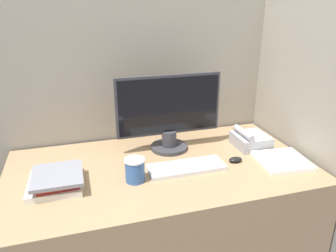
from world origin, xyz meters
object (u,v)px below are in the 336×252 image
(book_stack, at_px, (56,180))
(keyboard, at_px, (186,167))
(mouse, at_px, (235,160))
(monitor, at_px, (169,115))
(desk_telephone, at_px, (250,140))
(coffee_cup, at_px, (135,170))

(book_stack, bearing_deg, keyboard, -1.71)
(keyboard, xyz_separation_m, book_stack, (-0.60, 0.02, 0.02))
(mouse, xyz_separation_m, book_stack, (-0.87, 0.02, 0.02))
(monitor, height_order, keyboard, monitor)
(mouse, bearing_deg, desk_telephone, 41.76)
(keyboard, xyz_separation_m, mouse, (0.26, 0.00, 0.00))
(monitor, height_order, desk_telephone, monitor)
(desk_telephone, bearing_deg, mouse, -138.24)
(monitor, bearing_deg, coffee_cup, -130.91)
(book_stack, height_order, desk_telephone, desk_telephone)
(monitor, xyz_separation_m, book_stack, (-0.59, -0.23, -0.17))
(monitor, height_order, book_stack, monitor)
(keyboard, xyz_separation_m, desk_telephone, (0.43, 0.15, 0.03))
(keyboard, height_order, coffee_cup, coffee_cup)
(coffee_cup, bearing_deg, monitor, 49.09)
(mouse, bearing_deg, monitor, 137.95)
(keyboard, height_order, mouse, mouse)
(monitor, bearing_deg, book_stack, -158.47)
(mouse, xyz_separation_m, coffee_cup, (-0.53, -0.04, 0.04))
(keyboard, xyz_separation_m, coffee_cup, (-0.26, -0.04, 0.05))
(coffee_cup, height_order, book_stack, coffee_cup)
(monitor, xyz_separation_m, coffee_cup, (-0.25, -0.29, -0.14))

